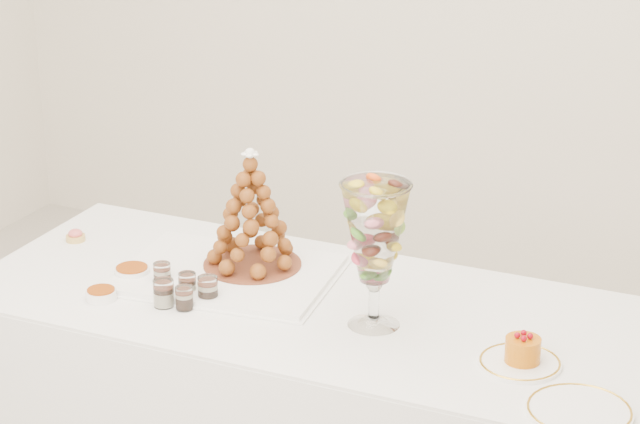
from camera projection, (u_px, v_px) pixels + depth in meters
The scene contains 14 objects.
lace_tray at pixel (228, 274), 3.46m from camera, with size 0.57×0.43×0.02m, color white.
macaron_vase at pixel (375, 235), 3.10m from camera, with size 0.17×0.17×0.38m.
cake_plate at pixel (520, 363), 2.99m from camera, with size 0.20×0.20×0.01m, color white.
spare_plate at pixel (579, 411), 2.77m from camera, with size 0.24×0.24×0.01m, color white.
pink_tart at pixel (75, 236), 3.71m from camera, with size 0.06×0.06×0.04m.
verrine_a at pixel (162, 274), 3.40m from camera, with size 0.05×0.05×0.06m, color white.
verrine_b at pixel (187, 285), 3.34m from camera, with size 0.05×0.05×0.07m, color white.
verrine_c at pixel (208, 290), 3.30m from camera, with size 0.05×0.05×0.07m, color white.
verrine_d at pixel (164, 293), 3.28m from camera, with size 0.06×0.06×0.07m, color white.
verrine_e at pixel (184, 298), 3.26m from camera, with size 0.05×0.05×0.06m, color white.
ramekin_back at pixel (132, 273), 3.45m from camera, with size 0.10×0.10×0.03m, color white.
ramekin_front at pixel (101, 295), 3.33m from camera, with size 0.08×0.08×0.03m, color white.
croquembouche at pixel (251, 209), 3.43m from camera, with size 0.28×0.28×0.34m.
mousse_cake at pixel (523, 349), 2.97m from camera, with size 0.09×0.09×0.08m.
Camera 1 is at (1.41, -2.58, 2.17)m, focal length 70.00 mm.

